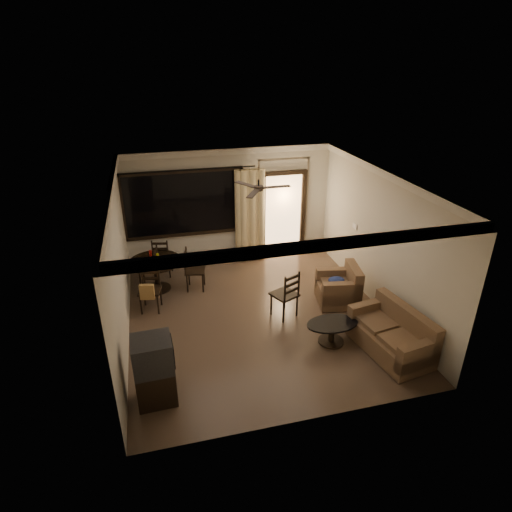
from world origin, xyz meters
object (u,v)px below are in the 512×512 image
object	(u,v)px
dining_table	(156,267)
sofa	(393,335)
dining_chair_west	(150,275)
dining_chair_east	(195,277)
dining_chair_north	(163,264)
dining_chair_south	(151,297)
coffee_table	(332,329)
side_chair	(285,302)
tv_cabinet	(155,370)
armchair	(340,288)

from	to	relation	value
dining_table	sofa	size ratio (longest dim) A/B	0.70
dining_chair_west	dining_chair_east	size ratio (longest dim) A/B	1.00
dining_chair_north	sofa	bearing A→B (deg)	146.13
dining_chair_west	dining_chair_south	size ratio (longest dim) A/B	1.00
dining_table	coffee_table	xyz separation A→B (m)	(2.97, -2.75, -0.28)
dining_chair_south	dining_chair_west	bearing A→B (deg)	101.71
dining_chair_north	sofa	world-z (taller)	dining_chair_north
dining_chair_south	side_chair	bearing A→B (deg)	-6.20
dining_chair_east	tv_cabinet	size ratio (longest dim) A/B	0.87
dining_chair_north	side_chair	xyz separation A→B (m)	(2.24, -2.38, 0.02)
dining_chair_north	dining_chair_west	bearing A→B (deg)	69.26
sofa	coffee_table	distance (m)	1.05
dining_chair_west	coffee_table	world-z (taller)	dining_chair_west
dining_table	sofa	bearing A→B (deg)	-39.81
armchair	dining_table	bearing A→B (deg)	168.09
dining_chair_west	sofa	size ratio (longest dim) A/B	0.59
dining_chair_west	dining_chair_east	xyz separation A→B (m)	(0.96, -0.36, 0.00)
sofa	side_chair	size ratio (longest dim) A/B	1.59
dining_chair_west	armchair	world-z (taller)	dining_chair_west
tv_cabinet	dining_chair_north	bearing A→B (deg)	83.11
dining_chair_east	tv_cabinet	world-z (taller)	tv_cabinet
dining_chair_north	side_chair	world-z (taller)	side_chair
armchair	side_chair	distance (m)	1.29
tv_cabinet	side_chair	size ratio (longest dim) A/B	1.08
tv_cabinet	sofa	bearing A→B (deg)	0.17
armchair	coffee_table	distance (m)	1.43
tv_cabinet	coffee_table	size ratio (longest dim) A/B	1.15
dining_chair_north	tv_cabinet	size ratio (longest dim) A/B	0.87
sofa	dining_chair_west	bearing A→B (deg)	130.44
sofa	dining_chair_east	bearing A→B (deg)	125.86
dining_chair_north	coffee_table	size ratio (longest dim) A/B	1.00
dining_table	armchair	bearing A→B (deg)	-22.38
dining_chair_west	sofa	bearing A→B (deg)	62.26
dining_chair_east	armchair	distance (m)	3.16
sofa	armchair	bearing A→B (deg)	87.63
dining_chair_north	dining_chair_east	bearing A→B (deg)	139.80
dining_chair_east	side_chair	world-z (taller)	side_chair
dining_chair_south	tv_cabinet	bearing A→B (deg)	-77.37
tv_cabinet	side_chair	xyz separation A→B (m)	(2.57, 1.71, -0.25)
dining_chair_south	sofa	world-z (taller)	dining_chair_south
dining_chair_east	side_chair	size ratio (longest dim) A/B	0.94
dining_table	armchair	distance (m)	3.99
side_chair	armchair	bearing A→B (deg)	163.90
tv_cabinet	dining_chair_south	bearing A→B (deg)	87.81
tv_cabinet	coffee_table	world-z (taller)	tv_cabinet
dining_table	coffee_table	bearing A→B (deg)	-42.86
side_chair	dining_chair_south	bearing A→B (deg)	-43.42
armchair	dining_chair_east	bearing A→B (deg)	165.53
dining_chair_west	dining_chair_east	distance (m)	1.03
dining_chair_west	coffee_table	size ratio (longest dim) A/B	1.00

